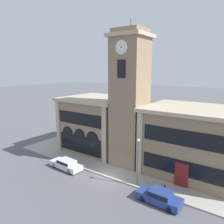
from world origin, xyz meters
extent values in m
plane|color=#56565B|center=(0.00, 0.00, 0.00)|extent=(300.00, 300.00, 0.00)
cube|color=#A39E93|center=(0.00, 6.94, 0.07)|extent=(35.32, 13.87, 0.15)
cube|color=#897056|center=(0.00, 5.08, 8.45)|extent=(4.10, 4.10, 16.90)
cube|color=tan|center=(0.00, 5.08, 17.13)|extent=(4.80, 4.80, 0.45)
cube|color=#897056|center=(0.00, 5.08, 17.65)|extent=(3.77, 3.77, 0.60)
cylinder|color=#4C4C51|center=(0.00, 5.08, 18.55)|extent=(0.10, 0.10, 1.20)
cylinder|color=silver|center=(0.00, 2.98, 15.57)|extent=(1.67, 0.10, 1.67)
cylinder|color=black|center=(0.00, 2.91, 15.57)|extent=(0.13, 0.04, 0.13)
cylinder|color=silver|center=(-2.10, 5.08, 15.57)|extent=(0.10, 1.67, 1.67)
cylinder|color=black|center=(-2.17, 5.08, 15.57)|extent=(0.04, 0.13, 0.13)
cube|color=black|center=(0.00, 2.99, 13.04)|extent=(1.15, 0.10, 2.20)
cube|color=#897056|center=(-7.32, 7.45, 4.07)|extent=(9.95, 8.85, 8.14)
cube|color=tan|center=(-7.32, 7.45, 8.36)|extent=(10.65, 9.55, 0.45)
cube|color=tan|center=(-11.95, 2.97, 4.07)|extent=(0.70, 0.16, 8.14)
cube|color=tan|center=(-2.70, 2.97, 4.07)|extent=(0.70, 0.16, 8.14)
cube|color=black|center=(-7.32, 2.99, 5.86)|extent=(8.16, 0.10, 1.79)
cube|color=black|center=(-7.32, 2.99, 1.95)|extent=(7.96, 0.10, 2.60)
cylinder|color=black|center=(-9.81, 2.98, 3.25)|extent=(2.19, 0.06, 2.19)
cylinder|color=black|center=(-7.32, 2.98, 3.25)|extent=(2.19, 0.06, 2.19)
cylinder|color=black|center=(-4.83, 2.98, 3.25)|extent=(2.19, 0.06, 2.19)
cube|color=#897056|center=(8.00, 7.45, 3.99)|extent=(11.31, 8.85, 7.98)
cube|color=tan|center=(8.00, 7.45, 8.21)|extent=(12.01, 9.55, 0.45)
cube|color=tan|center=(2.70, 2.97, 3.99)|extent=(0.70, 0.16, 7.98)
cube|color=black|center=(8.00, 2.99, 5.75)|extent=(9.28, 0.10, 1.76)
cube|color=maroon|center=(8.00, 2.98, 1.44)|extent=(1.50, 0.12, 2.87)
cube|color=black|center=(8.00, 2.99, 2.30)|extent=(9.28, 0.10, 1.79)
cube|color=silver|center=(-6.00, -1.13, 0.51)|extent=(4.87, 1.93, 0.64)
cube|color=silver|center=(-5.81, -1.14, 1.06)|extent=(2.37, 1.65, 0.46)
cube|color=black|center=(-5.81, -1.14, 1.06)|extent=(2.28, 1.68, 0.34)
cylinder|color=black|center=(-7.52, -1.81, 0.35)|extent=(0.70, 0.25, 0.69)
cylinder|color=black|center=(-7.45, -0.32, 0.35)|extent=(0.70, 0.25, 0.69)
cylinder|color=black|center=(-4.54, -1.94, 0.35)|extent=(0.70, 0.25, 0.69)
cylinder|color=black|center=(-4.48, -0.45, 0.35)|extent=(0.70, 0.25, 0.69)
cube|color=navy|center=(7.17, -1.13, 0.52)|extent=(4.54, 1.98, 0.71)
cube|color=navy|center=(7.34, -1.14, 1.12)|extent=(2.21, 1.70, 0.49)
cube|color=black|center=(7.34, -1.14, 1.12)|extent=(2.13, 1.73, 0.37)
cylinder|color=black|center=(5.75, -1.85, 0.31)|extent=(0.62, 0.25, 0.61)
cylinder|color=black|center=(5.82, -0.28, 0.31)|extent=(0.62, 0.25, 0.61)
cylinder|color=black|center=(8.51, -1.97, 0.31)|extent=(0.62, 0.25, 0.61)
cylinder|color=black|center=(8.58, -0.41, 0.31)|extent=(0.62, 0.25, 0.61)
cylinder|color=#4C4C51|center=(3.85, 0.53, 2.67)|extent=(0.12, 0.12, 5.04)
sphere|color=silver|center=(3.85, 0.53, 5.37)|extent=(0.36, 0.36, 0.36)
cylinder|color=black|center=(7.10, 0.53, 0.60)|extent=(0.18, 0.18, 0.90)
sphere|color=black|center=(7.10, 0.53, 1.13)|extent=(0.16, 0.16, 0.16)
camera|label=1|loc=(14.59, -19.70, 12.97)|focal=35.00mm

